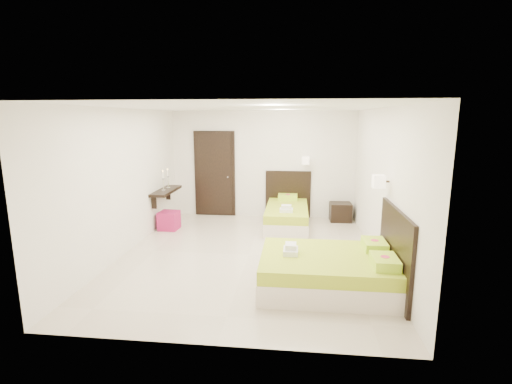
# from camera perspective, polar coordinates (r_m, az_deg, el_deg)

# --- Properties ---
(floor) EXTENTS (5.50, 5.50, 0.00)m
(floor) POSITION_cam_1_polar(r_m,az_deg,el_deg) (6.80, -1.13, -9.61)
(floor) COLOR beige
(floor) RESTS_ON ground
(bed_single) EXTENTS (1.11, 1.85, 1.53)m
(bed_single) POSITION_cam_1_polar(r_m,az_deg,el_deg) (8.48, 4.79, -3.41)
(bed_single) COLOR beige
(bed_single) RESTS_ON ground
(bed_double) EXTENTS (1.91, 1.63, 1.58)m
(bed_double) POSITION_cam_1_polar(r_m,az_deg,el_deg) (5.57, 11.69, -11.56)
(bed_double) COLOR beige
(bed_double) RESTS_ON ground
(nightstand) EXTENTS (0.51, 0.46, 0.44)m
(nightstand) POSITION_cam_1_polar(r_m,az_deg,el_deg) (9.10, 12.85, -3.01)
(nightstand) COLOR black
(nightstand) RESTS_ON ground
(ottoman) EXTENTS (0.42, 0.42, 0.40)m
(ottoman) POSITION_cam_1_polar(r_m,az_deg,el_deg) (8.44, -13.23, -4.28)
(ottoman) COLOR #921348
(ottoman) RESTS_ON ground
(door) EXTENTS (1.02, 0.15, 2.14)m
(door) POSITION_cam_1_polar(r_m,az_deg,el_deg) (9.32, -6.37, 2.74)
(door) COLOR black
(door) RESTS_ON ground
(console_shelf) EXTENTS (0.35, 1.20, 0.78)m
(console_shelf) POSITION_cam_1_polar(r_m,az_deg,el_deg) (8.56, -13.72, 0.14)
(console_shelf) COLOR black
(console_shelf) RESTS_ON ground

